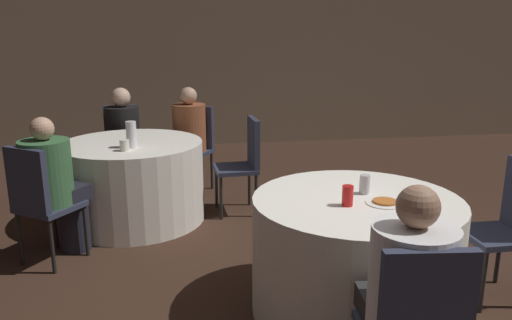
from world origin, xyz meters
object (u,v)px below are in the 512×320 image
object	(u,v)px
table_far	(133,181)
soda_can_silver	(365,184)
person_green_jacket	(55,186)
person_floral_shirt	(186,140)
person_white_shirt	(404,299)
pizza_plate_near	(385,202)
chair_far_north	(123,140)
chair_far_east	(245,157)
table_near	(354,255)
chair_far_southwest	(39,196)
soda_can_red	(348,196)
bottle_far	(131,135)
chair_near_east	(511,218)
person_black_shirt	(124,139)
chair_far_northeast	(195,141)

from	to	relation	value
table_far	soda_can_silver	world-z (taller)	soda_can_silver
person_green_jacket	person_floral_shirt	bearing A→B (deg)	89.98
person_white_shirt	pizza_plate_near	distance (m)	0.84
chair_far_north	chair_far_east	xyz separation A→B (m)	(1.25, -1.01, 0.00)
chair_far_east	table_near	bearing A→B (deg)	-169.90
table_far	chair_far_southwest	size ratio (longest dim) A/B	1.39
person_floral_shirt	person_white_shirt	bearing A→B (deg)	139.06
table_near	soda_can_red	bearing A→B (deg)	-133.43
chair_far_north	bottle_far	world-z (taller)	bottle_far
chair_near_east	soda_can_silver	xyz separation A→B (m)	(-0.99, 0.09, 0.25)
chair_far_southwest	person_green_jacket	world-z (taller)	person_green_jacket
table_far	person_green_jacket	distance (m)	0.94
table_far	person_white_shirt	world-z (taller)	person_white_shirt
person_floral_shirt	chair_far_east	bearing A→B (deg)	163.21
person_white_shirt	person_black_shirt	size ratio (longest dim) A/B	0.99
chair_far_north	person_black_shirt	world-z (taller)	person_black_shirt
chair_far_southwest	person_floral_shirt	world-z (taller)	person_floral_shirt
table_far	chair_near_east	xyz separation A→B (m)	(2.56, -1.86, 0.18)
table_far	person_black_shirt	distance (m)	0.94
chair_near_east	chair_far_northeast	distance (m)	3.36
chair_far_east	pizza_plate_near	world-z (taller)	chair_far_east
person_floral_shirt	bottle_far	distance (m)	1.12
table_far	chair_far_northeast	size ratio (longest dim) A/B	1.39
person_floral_shirt	soda_can_silver	size ratio (longest dim) A/B	9.56
person_white_shirt	bottle_far	size ratio (longest dim) A/B	4.90
pizza_plate_near	soda_can_silver	world-z (taller)	soda_can_silver
person_green_jacket	pizza_plate_near	distance (m)	2.48
table_near	chair_far_northeast	xyz separation A→B (m)	(-0.89, 2.73, 0.18)
chair_far_east	person_black_shirt	size ratio (longest dim) A/B	0.81
person_green_jacket	bottle_far	size ratio (longest dim) A/B	4.88
person_floral_shirt	table_far	bearing A→B (deg)	90.00
table_far	bottle_far	world-z (taller)	bottle_far
soda_can_silver	soda_can_red	distance (m)	0.27
chair_far_southwest	chair_near_east	bearing A→B (deg)	17.83
person_white_shirt	table_far	bearing A→B (deg)	123.51
person_green_jacket	bottle_far	bearing A→B (deg)	78.79
chair_far_northeast	chair_far_southwest	xyz separation A→B (m)	(-1.23, -1.75, 0.00)
person_white_shirt	person_green_jacket	world-z (taller)	person_white_shirt
table_near	chair_far_east	distance (m)	1.96
table_near	soda_can_silver	distance (m)	0.45
chair_near_east	chair_far_north	bearing A→B (deg)	43.34
chair_far_north	soda_can_red	size ratio (longest dim) A/B	7.71
table_far	person_floral_shirt	bearing A→B (deg)	54.97
chair_far_northeast	pizza_plate_near	xyz separation A→B (m)	(1.02, -2.84, 0.20)
table_far	pizza_plate_near	distance (m)	2.58
person_white_shirt	pizza_plate_near	world-z (taller)	person_white_shirt
chair_far_northeast	table_far	bearing A→B (deg)	90.00
table_near	table_far	distance (m)	2.39
pizza_plate_near	soda_can_red	world-z (taller)	soda_can_red
chair_near_east	bottle_far	size ratio (longest dim) A/B	4.03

